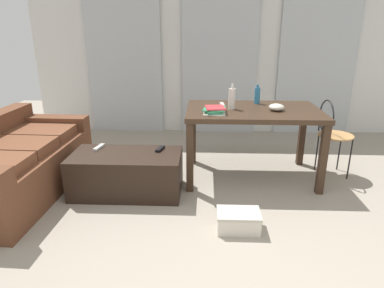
% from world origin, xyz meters
% --- Properties ---
extents(ground_plane, '(8.72, 8.72, 0.00)m').
position_xyz_m(ground_plane, '(0.00, 1.42, 0.00)').
color(ground_plane, gray).
extents(wall_back, '(5.69, 0.10, 2.63)m').
position_xyz_m(wall_back, '(0.00, 3.63, 1.32)').
color(wall_back, silver).
rests_on(wall_back, ground).
extents(curtains, '(4.05, 0.03, 2.31)m').
position_xyz_m(curtains, '(0.00, 3.55, 1.16)').
color(curtains, '#B2B7BC').
rests_on(curtains, ground).
extents(couch, '(0.96, 1.79, 0.74)m').
position_xyz_m(couch, '(-2.11, 1.33, 0.31)').
color(couch, brown).
rests_on(couch, ground).
extents(coffee_table, '(1.09, 0.56, 0.41)m').
position_xyz_m(coffee_table, '(-0.98, 1.39, 0.21)').
color(coffee_table, black).
rests_on(coffee_table, ground).
extents(craft_table, '(1.41, 0.88, 0.78)m').
position_xyz_m(craft_table, '(0.30, 1.83, 0.68)').
color(craft_table, '#382619').
rests_on(craft_table, ground).
extents(wire_chair, '(0.38, 0.38, 0.87)m').
position_xyz_m(wire_chair, '(1.18, 1.92, 0.54)').
color(wire_chair, '#B7844C').
rests_on(wire_chair, ground).
extents(bottle_near, '(0.07, 0.07, 0.27)m').
position_xyz_m(bottle_near, '(0.07, 1.82, 0.89)').
color(bottle_near, beige).
rests_on(bottle_near, craft_table).
extents(bottle_far, '(0.06, 0.06, 0.22)m').
position_xyz_m(bottle_far, '(0.38, 2.10, 0.87)').
color(bottle_far, teal).
rests_on(bottle_far, craft_table).
extents(bowl, '(0.16, 0.16, 0.07)m').
position_xyz_m(bowl, '(0.53, 1.77, 0.81)').
color(bowl, beige).
rests_on(bowl, craft_table).
extents(book_stack, '(0.24, 0.28, 0.06)m').
position_xyz_m(book_stack, '(-0.11, 1.64, 0.81)').
color(book_stack, silver).
rests_on(book_stack, craft_table).
extents(tv_remote_on_table, '(0.05, 0.18, 0.02)m').
position_xyz_m(tv_remote_on_table, '(-0.02, 1.98, 0.79)').
color(tv_remote_on_table, '#B7B7B2').
rests_on(tv_remote_on_table, craft_table).
extents(tv_remote_primary, '(0.08, 0.19, 0.02)m').
position_xyz_m(tv_remote_primary, '(-1.29, 1.55, 0.43)').
color(tv_remote_primary, '#B7B7B2').
rests_on(tv_remote_primary, coffee_table).
extents(tv_remote_secondary, '(0.08, 0.16, 0.03)m').
position_xyz_m(tv_remote_secondary, '(-0.66, 1.52, 0.43)').
color(tv_remote_secondary, black).
rests_on(tv_remote_secondary, coffee_table).
extents(shoebox, '(0.36, 0.24, 0.16)m').
position_xyz_m(shoebox, '(0.08, 0.76, 0.08)').
color(shoebox, beige).
rests_on(shoebox, ground).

